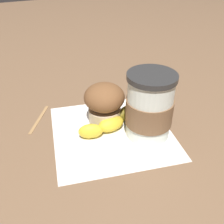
{
  "coord_description": "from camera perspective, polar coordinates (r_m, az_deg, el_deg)",
  "views": [
    {
      "loc": [
        0.18,
        0.4,
        0.34
      ],
      "look_at": [
        0.0,
        0.0,
        0.05
      ],
      "focal_mm": 42.0,
      "sensor_mm": 36.0,
      "label": 1
    }
  ],
  "objects": [
    {
      "name": "banana",
      "position": [
        0.55,
        -0.39,
        -2.32
      ],
      "size": [
        0.15,
        0.07,
        0.03
      ],
      "color": "gold",
      "rests_on": "paper_napkin"
    },
    {
      "name": "paper_napkin",
      "position": [
        0.56,
        0.0,
        -4.3
      ],
      "size": [
        0.28,
        0.28,
        0.0
      ],
      "primitive_type": "cube",
      "rotation": [
        0.0,
        0.0,
        -0.18
      ],
      "color": "white",
      "rests_on": "ground_plane"
    },
    {
      "name": "wooden_stirrer",
      "position": [
        0.62,
        -15.58,
        -1.47
      ],
      "size": [
        0.06,
        0.1,
        0.0
      ],
      "primitive_type": "cube",
      "rotation": [
        0.0,
        0.0,
        1.01
      ],
      "color": "#9E7547",
      "rests_on": "ground_plane"
    },
    {
      "name": "coffee_cup",
      "position": [
        0.52,
        8.15,
        1.06
      ],
      "size": [
        0.1,
        0.1,
        0.14
      ],
      "color": "silver",
      "rests_on": "paper_napkin"
    },
    {
      "name": "muffin",
      "position": [
        0.55,
        -2.08,
        2.0
      ],
      "size": [
        0.09,
        0.09,
        0.09
      ],
      "color": "beige",
      "rests_on": "paper_napkin"
    },
    {
      "name": "ground_plane",
      "position": [
        0.56,
        0.0,
        -4.36
      ],
      "size": [
        3.0,
        3.0,
        0.0
      ],
      "primitive_type": "plane",
      "color": "brown"
    }
  ]
}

